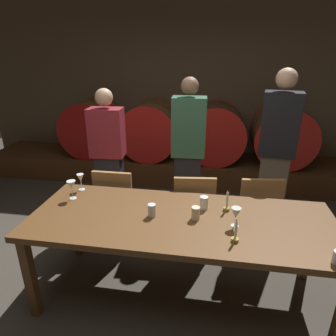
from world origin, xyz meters
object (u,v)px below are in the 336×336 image
wine_glass_center (71,186)px  wine_barrel_center_left (151,130)px  chair_center (194,209)px  cup_center_left (196,213)px  wine_barrel_far_left (93,128)px  wine_barrel_center_right (216,133)px  guest_left (109,157)px  candle_right (235,235)px  chair_right (256,211)px  chair_left (117,202)px  wine_barrel_far_right (282,136)px  guest_center (188,152)px  guest_right (276,153)px  wine_glass_left (81,179)px  candle_left (227,205)px  dining_table (181,225)px  wine_glass_right (236,214)px  cup_far_left (152,210)px

wine_glass_center → wine_barrel_center_left: bearing=85.1°
chair_center → cup_center_left: chair_center is taller
wine_barrel_far_left → wine_barrel_center_right: 2.00m
guest_left → candle_right: guest_left is taller
chair_right → chair_left: bearing=-4.9°
wine_barrel_center_right → chair_center: (-0.18, -1.87, -0.32)m
wine_barrel_far_right → guest_center: bearing=-135.7°
guest_right → guest_left: bearing=11.8°
wine_barrel_center_left → wine_barrel_far_left: bearing=180.0°
wine_barrel_center_left → wine_glass_left: 2.18m
guest_left → candle_left: 1.65m
wine_barrel_far_right → chair_center: (-1.17, -1.87, -0.32)m
guest_left → wine_barrel_far_left: bearing=-64.7°
dining_table → chair_center: 0.68m
cup_center_left → guest_right: bearing=56.9°
chair_center → candle_right: 1.02m
guest_center → cup_center_left: 1.27m
wine_barrel_center_right → wine_glass_right: (0.17, -2.57, 0.07)m
cup_far_left → cup_center_left: size_ratio=1.01×
dining_table → chair_center: (0.05, 0.65, -0.21)m
chair_left → candle_left: size_ratio=4.69×
wine_barrel_center_right → chair_right: bearing=-76.1°
chair_center → wine_glass_right: wine_glass_right is taller
chair_left → guest_right: size_ratio=0.48×
chair_left → cup_far_left: size_ratio=8.43×
wine_glass_center → wine_glass_right: 1.41m
chair_center → wine_glass_center: wine_glass_center is taller
wine_barrel_far_right → guest_right: guest_right is taller
chair_right → wine_glass_left: wine_glass_left is taller
cup_center_left → wine_barrel_center_left: bearing=109.6°
wine_glass_right → chair_center: bearing=116.8°
chair_center → chair_right: same height
cup_center_left → dining_table: bearing=-179.7°
wine_barrel_far_right → chair_center: wine_barrel_far_right is taller
wine_barrel_center_right → dining_table: 2.53m
chair_right → cup_center_left: chair_right is taller
guest_right → cup_center_left: bearing=66.2°
wine_barrel_center_left → wine_barrel_center_right: 1.02m
guest_center → chair_left: bearing=37.9°
wine_barrel_center_right → chair_left: (-0.99, -1.86, -0.32)m
wine_barrel_center_left → guest_right: guest_right is taller
wine_barrel_far_right → chair_left: size_ratio=1.01×
guest_left → wine_glass_right: size_ratio=10.54×
guest_left → wine_glass_center: guest_left is taller
wine_barrel_center_left → wine_glass_right: size_ratio=5.81×
chair_right → candle_left: (-0.33, -0.54, 0.33)m
chair_center → chair_right: bearing=179.3°
guest_center → wine_barrel_far_left: bearing=-39.8°
chair_left → wine_glass_right: wine_glass_right is taller
dining_table → wine_barrel_far_right: bearing=64.1°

